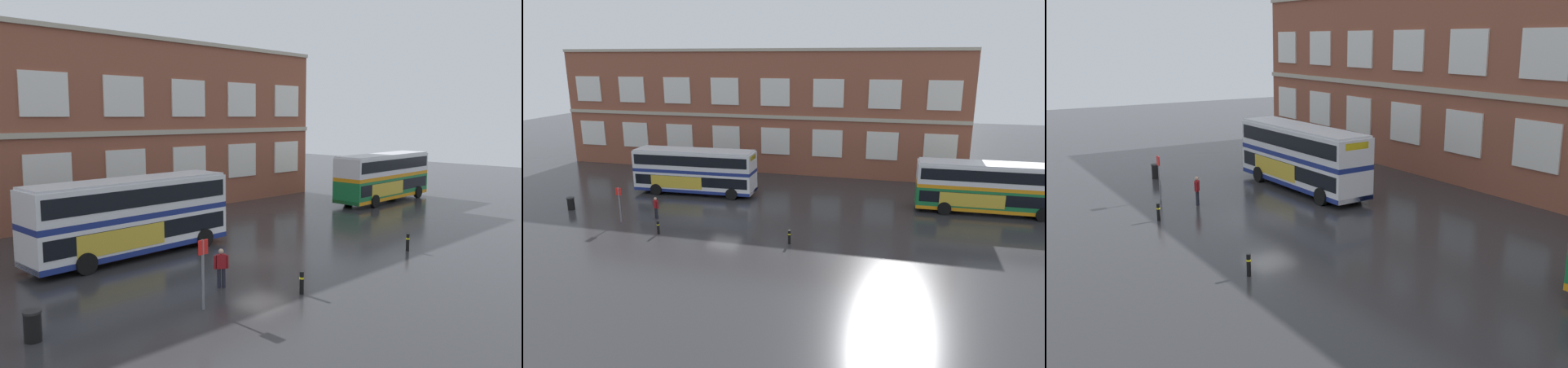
% 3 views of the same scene
% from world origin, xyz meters
% --- Properties ---
extents(ground_plane, '(120.00, 120.00, 0.00)m').
position_xyz_m(ground_plane, '(0.00, 2.00, 0.00)').
color(ground_plane, '#2B2B2D').
extents(brick_terminal_building, '(44.23, 8.19, 12.99)m').
position_xyz_m(brick_terminal_building, '(-2.34, 17.98, 6.35)').
color(brick_terminal_building, brown).
rests_on(brick_terminal_building, ground).
extents(double_decker_near, '(11.09, 3.19, 4.07)m').
position_xyz_m(double_decker_near, '(-4.63, 4.91, 2.15)').
color(double_decker_near, silver).
rests_on(double_decker_near, ground).
extents(waiting_passenger, '(0.60, 0.42, 1.70)m').
position_xyz_m(waiting_passenger, '(-4.64, -2.24, 0.93)').
color(waiting_passenger, black).
rests_on(waiting_passenger, ground).
extents(bus_stand_flag, '(0.44, 0.10, 2.70)m').
position_xyz_m(bus_stand_flag, '(-6.79, -3.73, 1.64)').
color(bus_stand_flag, slate).
rests_on(bus_stand_flag, ground).
extents(station_litter_bin, '(0.60, 0.60, 1.03)m').
position_xyz_m(station_litter_bin, '(-12.51, -2.07, 0.52)').
color(station_litter_bin, black).
rests_on(station_litter_bin, ground).
extents(safety_bollard_west, '(0.19, 0.19, 0.95)m').
position_xyz_m(safety_bollard_west, '(6.57, -4.63, 0.49)').
color(safety_bollard_west, black).
rests_on(safety_bollard_west, ground).
extents(safety_bollard_east, '(0.19, 0.19, 0.95)m').
position_xyz_m(safety_bollard_east, '(-2.83, -5.19, 0.49)').
color(safety_bollard_east, black).
rests_on(safety_bollard_east, ground).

